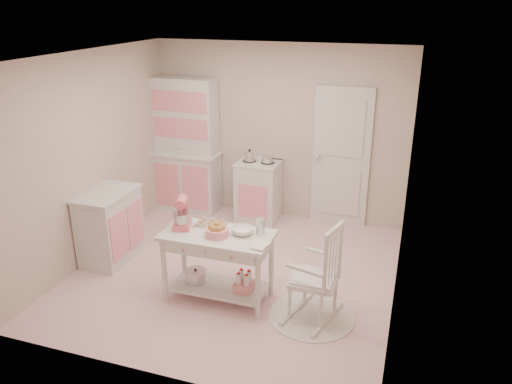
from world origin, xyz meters
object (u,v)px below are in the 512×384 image
base_cabinet (110,226)px  rocking_chair (314,271)px  stove (259,191)px  bread_basket (217,232)px  work_table (218,266)px  stand_mixer (182,214)px  hutch (186,146)px

base_cabinet → rocking_chair: (2.73, -0.44, 0.09)m
stove → bread_basket: bearing=-83.3°
work_table → bread_basket: (0.02, -0.05, 0.45)m
stove → work_table: 2.20m
stand_mixer → bread_basket: bearing=-25.8°
hutch → rocking_chair: bearing=-41.9°
stand_mixer → bread_basket: 0.46m
hutch → base_cabinet: hutch is taller
base_cabinet → stand_mixer: bearing=-17.8°
base_cabinet → stand_mixer: size_ratio=2.71×
base_cabinet → rocking_chair: 2.77m
bread_basket → base_cabinet: bearing=164.4°
rocking_chair → stand_mixer: (-1.49, 0.04, 0.42)m
stove → base_cabinet: bearing=-128.6°
stove → base_cabinet: 2.26m
stand_mixer → bread_basket: stand_mixer is taller
base_cabinet → rocking_chair: size_ratio=0.84×
hutch → base_cabinet: (-0.21, -1.82, -0.58)m
rocking_chair → bread_basket: (-1.05, -0.03, 0.30)m
rocking_chair → stand_mixer: bearing=-166.5°
base_cabinet → work_table: (1.66, -0.42, -0.06)m
stove → rocking_chair: size_ratio=0.84×
hutch → stand_mixer: (1.02, -2.22, -0.07)m
stove → stand_mixer: bearing=-94.7°
stove → work_table: size_ratio=0.77×
stove → work_table: bearing=-83.7°
hutch → rocking_chair: hutch is taller
base_cabinet → work_table: base_cabinet is taller
hutch → base_cabinet: bearing=-96.7°
rocking_chair → hutch: bearing=153.3°
stove → bread_basket: 2.28m
rocking_chair → stand_mixer: 1.55m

